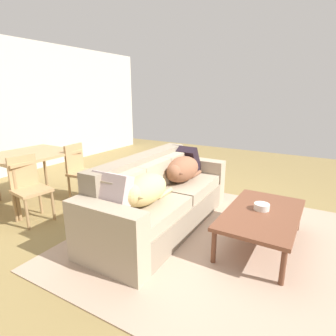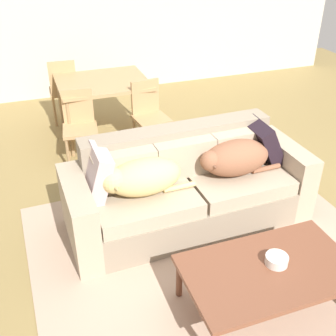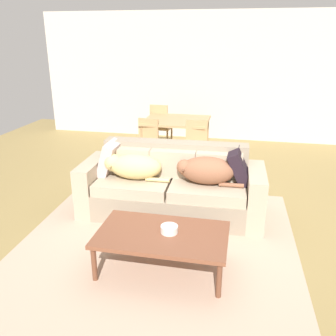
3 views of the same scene
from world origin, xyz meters
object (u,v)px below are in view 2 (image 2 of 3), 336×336
coffee_table (269,272)px  bowl_on_coffee_table (277,260)px  dining_chair_far_left (64,88)px  throw_pillow_by_left_arm (96,174)px  dog_on_left_cushion (141,177)px  dining_chair_near_left (80,123)px  dog_on_right_cushion (234,158)px  throw_pillow_by_right_arm (263,142)px  dining_chair_near_right (149,113)px  couch (187,189)px  dining_table (103,86)px

coffee_table → bowl_on_coffee_table: bowl_on_coffee_table is taller
dining_chair_far_left → throw_pillow_by_left_arm: bearing=92.0°
dog_on_left_cushion → dining_chair_near_left: 1.68m
dog_on_right_cushion → dining_chair_far_left: bearing=112.0°
throw_pillow_by_right_arm → bowl_on_coffee_table: 1.45m
dining_chair_near_right → dining_chair_far_left: (-0.88, 1.19, 0.02)m
dog_on_left_cushion → throw_pillow_by_right_arm: 1.34m
bowl_on_coffee_table → throw_pillow_by_left_arm: bearing=130.4°
dog_on_right_cushion → dining_chair_near_right: (-0.33, 1.61, -0.16)m
bowl_on_coffee_table → dining_chair_far_left: bearing=104.2°
dog_on_left_cushion → coffee_table: dog_on_left_cushion is taller
dog_on_right_cushion → dining_chair_near_left: bearing=124.9°
throw_pillow_by_left_arm → bowl_on_coffee_table: bearing=-49.6°
bowl_on_coffee_table → dining_chair_near_right: (-0.11, 2.73, 0.06)m
bowl_on_coffee_table → couch: bearing=100.1°
throw_pillow_by_left_arm → dining_chair_near_left: (0.09, 1.50, -0.19)m
dog_on_right_cushion → dining_table: 2.32m
dog_on_left_cushion → throw_pillow_by_left_arm: (-0.36, 0.14, 0.03)m
dog_on_right_cushion → throw_pillow_by_left_arm: throw_pillow_by_left_arm is taller
dog_on_right_cushion → coffee_table: 1.22m
throw_pillow_by_right_arm → coffee_table: throw_pillow_by_right_arm is taller
couch → coffee_table: size_ratio=1.85×
coffee_table → dining_chair_near_left: dining_chair_near_left is taller
coffee_table → dining_table: size_ratio=1.10×
couch → dining_chair_far_left: (-0.78, 2.71, 0.16)m
dining_chair_near_right → dining_chair_far_left: 1.48m
couch → dining_chair_near_right: 1.54m
couch → coffee_table: couch is taller
dining_table → dining_chair_near_right: (0.44, -0.57, -0.21)m
dining_table → dog_on_right_cushion: bearing=-70.5°
throw_pillow_by_right_arm → dining_chair_far_left: dining_chair_far_left is taller
dog_on_left_cushion → coffee_table: size_ratio=0.67×
dining_chair_far_left → dining_chair_near_right: bearing=129.9°
dining_chair_near_left → dining_chair_near_right: bearing=6.9°
dining_table → dining_chair_far_left: dining_chair_far_left is taller
couch → dog_on_right_cushion: (0.43, -0.09, 0.30)m
throw_pillow_by_left_arm → dining_chair_near_right: throw_pillow_by_left_arm is taller
throw_pillow_by_left_arm → coffee_table: bearing=-51.9°
dog_on_left_cushion → bowl_on_coffee_table: 1.32m
throw_pillow_by_left_arm → bowl_on_coffee_table: size_ratio=2.59×
bowl_on_coffee_table → dining_table: size_ratio=0.15×
dining_chair_near_right → dining_chair_far_left: dining_chair_far_left is taller
throw_pillow_by_left_arm → coffee_table: size_ratio=0.35×
bowl_on_coffee_table → dining_chair_far_left: 4.05m
couch → throw_pillow_by_right_arm: throw_pillow_by_right_arm is taller
dining_chair_near_left → dining_chair_near_right: size_ratio=0.98×
dog_on_right_cushion → dining_chair_near_left: (-1.19, 1.62, -0.16)m
dog_on_left_cushion → bowl_on_coffee_table: (0.70, -1.10, -0.21)m
throw_pillow_by_left_arm → coffee_table: 1.64m
couch → dog_on_left_cushion: 0.58m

